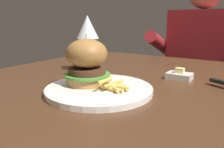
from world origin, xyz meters
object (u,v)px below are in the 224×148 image
at_px(butter_dish, 179,76).
at_px(diner_person, 197,81).
at_px(burger_sandwich, 87,62).
at_px(wine_glass, 88,29).
at_px(main_plate, 99,89).

distance_m(butter_dish, diner_person, 0.72).
distance_m(burger_sandwich, wine_glass, 0.23).
height_order(burger_sandwich, diner_person, diner_person).
xyz_separation_m(main_plate, burger_sandwich, (-0.04, 0.01, 0.07)).
distance_m(burger_sandwich, diner_person, 0.96).
xyz_separation_m(burger_sandwich, butter_dish, (0.18, 0.23, -0.06)).
bearing_deg(wine_glass, burger_sandwich, -51.92).
bearing_deg(wine_glass, main_plate, -44.96).
height_order(burger_sandwich, butter_dish, burger_sandwich).
bearing_deg(diner_person, butter_dish, -83.71).
relative_size(main_plate, wine_glass, 1.38).
bearing_deg(diner_person, wine_glass, -107.58).
bearing_deg(butter_dish, burger_sandwich, -127.58).
xyz_separation_m(burger_sandwich, diner_person, (0.10, 0.93, -0.25)).
bearing_deg(wine_glass, diner_person, 72.42).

